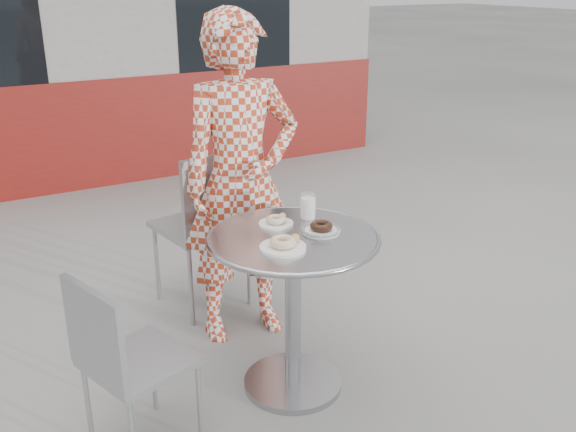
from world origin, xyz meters
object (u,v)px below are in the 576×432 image
chair_left (140,396)px  milk_cup (308,207)px  plate_near (284,244)px  plate_checker (321,229)px  chair_far (204,257)px  bistro_table (293,275)px  seated_person (241,182)px  plate_far (276,221)px

chair_left → milk_cup: (0.94, 0.21, 0.60)m
plate_near → plate_checker: bearing=18.8°
chair_far → chair_left: 1.28m
bistro_table → plate_checker: plate_checker is taller
chair_far → plate_checker: chair_far is taller
seated_person → plate_far: (-0.03, -0.45, -0.06)m
chair_left → plate_far: size_ratio=4.99×
chair_far → milk_cup: chair_far is taller
seated_person → plate_far: size_ratio=10.76×
chair_left → milk_cup: 1.14m
plate_near → milk_cup: (0.28, 0.26, 0.04)m
seated_person → chair_left: bearing=-135.4°
chair_left → seated_person: size_ratio=0.46×
chair_far → plate_far: (0.05, -0.84, 0.51)m
seated_person → plate_far: bearing=-89.2°
plate_checker → chair_far: bearing=100.1°
chair_left → plate_far: (0.77, 0.21, 0.56)m
plate_far → plate_near: bearing=-112.1°
chair_far → milk_cup: (0.22, -0.84, 0.55)m
chair_far → bistro_table: bearing=83.2°
chair_left → plate_near: plate_near is taller
milk_cup → chair_left: bearing=-167.1°
bistro_table → seated_person: (0.03, 0.61, 0.27)m
plate_checker → milk_cup: 0.19m
chair_far → plate_checker: (0.18, -1.02, 0.51)m
chair_far → plate_far: size_ratio=6.06×
bistro_table → plate_far: size_ratio=4.90×
bistro_table → plate_near: bearing=-136.3°
bistro_table → chair_far: chair_far is taller
chair_left → bistro_table: bearing=-103.5°
seated_person → milk_cup: size_ratio=14.28×
milk_cup → chair_far: bearing=104.7°
plate_far → milk_cup: bearing=0.1°
chair_far → plate_near: bearing=77.4°
seated_person → bistro_table: bearing=-88.1°
chair_left → plate_near: bearing=-111.6°
bistro_table → chair_left: (-0.77, -0.05, -0.35)m
chair_far → seated_person: size_ratio=0.56×
chair_left → milk_cup: bearing=-94.6°
milk_cup → seated_person: bearing=107.3°
plate_far → plate_near: size_ratio=0.81×
seated_person → plate_near: seated_person is taller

